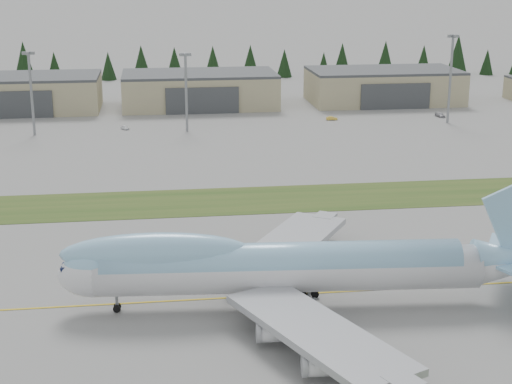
{
  "coord_description": "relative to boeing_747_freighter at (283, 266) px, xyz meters",
  "views": [
    {
      "loc": [
        -29.89,
        -97.08,
        43.13
      ],
      "look_at": [
        -13.87,
        23.1,
        8.0
      ],
      "focal_mm": 55.0,
      "sensor_mm": 36.0,
      "label": 1
    }
  ],
  "objects": [
    {
      "name": "ground",
      "position": [
        13.88,
        3.81,
        -5.72
      ],
      "size": [
        7000.0,
        7000.0,
        0.0
      ],
      "primitive_type": "plane",
      "color": "slate",
      "rests_on": "ground"
    },
    {
      "name": "grass_strip_far",
      "position": [
        13.88,
        48.81,
        -5.72
      ],
      "size": [
        400.0,
        18.0,
        0.08
      ],
      "primitive_type": "cube",
      "color": "#2C491A",
      "rests_on": "ground"
    },
    {
      "name": "taxiway_line_main",
      "position": [
        13.88,
        3.81,
        -5.72
      ],
      "size": [
        400.0,
        0.4,
        0.02
      ],
      "primitive_type": "cube",
      "color": "gold",
      "rests_on": "ground"
    },
    {
      "name": "boeing_747_freighter",
      "position": [
        0.0,
        0.0,
        0.0
      ],
      "size": [
        65.82,
        56.75,
        17.35
      ],
      "rotation": [
        0.0,
        0.0,
        -0.07
      ],
      "color": "silver",
      "rests_on": "ground"
    },
    {
      "name": "hangar_left",
      "position": [
        -56.12,
        153.71,
        -0.33
      ],
      "size": [
        48.0,
        26.6,
        10.8
      ],
      "color": "tan",
      "rests_on": "ground"
    },
    {
      "name": "hangar_center",
      "position": [
        -1.12,
        153.71,
        -0.33
      ],
      "size": [
        48.0,
        26.6,
        10.8
      ],
      "color": "tan",
      "rests_on": "ground"
    },
    {
      "name": "hangar_right",
      "position": [
        58.88,
        153.71,
        -0.33
      ],
      "size": [
        48.0,
        26.6,
        10.8
      ],
      "color": "tan",
      "rests_on": "ground"
    },
    {
      "name": "floodlight_masts",
      "position": [
        24.09,
        115.52,
        10.22
      ],
      "size": [
        188.68,
        7.87,
        24.76
      ],
      "color": "gray",
      "rests_on": "ground"
    },
    {
      "name": "service_vehicle_a",
      "position": [
        -23.8,
        119.99,
        -5.72
      ],
      "size": [
        2.73,
        3.3,
        1.06
      ],
      "primitive_type": "imported",
      "rotation": [
        0.0,
        0.0,
        0.57
      ],
      "color": "white",
      "rests_on": "ground"
    },
    {
      "name": "service_vehicle_b",
      "position": [
        35.36,
        125.73,
        -5.72
      ],
      "size": [
        3.37,
        1.36,
        1.09
      ],
      "primitive_type": "imported",
      "rotation": [
        0.0,
        0.0,
        1.51
      ],
      "color": "gold",
      "rests_on": "ground"
    },
    {
      "name": "service_vehicle_c",
      "position": [
        68.27,
        126.38,
        -5.72
      ],
      "size": [
        2.39,
        4.49,
        1.24
      ],
      "primitive_type": "imported",
      "rotation": [
        0.0,
        0.0,
        0.16
      ],
      "color": "#AAA9AE",
      "rests_on": "ground"
    },
    {
      "name": "conifer_belt",
      "position": [
        19.95,
        215.18,
        1.12
      ],
      "size": [
        272.08,
        14.55,
        16.77
      ],
      "color": "black",
      "rests_on": "ground"
    }
  ]
}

